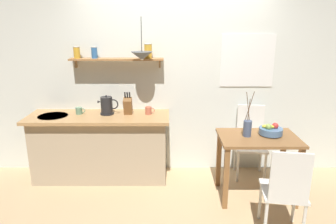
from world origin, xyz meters
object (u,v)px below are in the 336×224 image
(electric_kettle, at_px, (107,106))
(dining_chair_far, at_px, (250,138))
(fruit_bowl, at_px, (271,130))
(coffee_mug_by_sink, at_px, (79,111))
(pendant_lamp, at_px, (142,56))
(twig_vase, at_px, (248,128))
(coffee_mug_spare, at_px, (149,110))
(knife_block, at_px, (128,106))
(dining_table, at_px, (258,148))
(dining_chair_near, at_px, (286,189))

(electric_kettle, bearing_deg, dining_chair_far, 2.07)
(fruit_bowl, distance_m, coffee_mug_by_sink, 2.42)
(electric_kettle, height_order, pendant_lamp, pendant_lamp)
(twig_vase, xyz_separation_m, coffee_mug_spare, (-1.17, 0.50, 0.06))
(knife_block, distance_m, coffee_mug_by_sink, 0.65)
(dining_table, xyz_separation_m, knife_block, (-1.58, 0.51, 0.38))
(dining_table, bearing_deg, dining_chair_near, -85.17)
(twig_vase, distance_m, knife_block, 1.53)
(dining_table, height_order, coffee_mug_by_sink, coffee_mug_by_sink)
(electric_kettle, xyz_separation_m, knife_block, (0.27, -0.01, 0.00))
(knife_block, bearing_deg, electric_kettle, 178.15)
(coffee_mug_spare, bearing_deg, electric_kettle, 179.92)
(dining_chair_far, relative_size, coffee_mug_spare, 7.71)
(dining_chair_far, bearing_deg, electric_kettle, -177.93)
(twig_vase, relative_size, coffee_mug_by_sink, 4.28)
(dining_chair_far, distance_m, twig_vase, 0.71)
(dining_chair_near, height_order, fruit_bowl, dining_chair_near)
(twig_vase, xyz_separation_m, pendant_lamp, (-1.24, 0.45, 0.78))
(dining_chair_near, relative_size, electric_kettle, 3.54)
(dining_chair_near, relative_size, pendant_lamp, 1.85)
(pendant_lamp, bearing_deg, coffee_mug_spare, 40.34)
(dining_table, relative_size, fruit_bowl, 3.38)
(coffee_mug_spare, bearing_deg, dining_chair_far, 2.91)
(dining_chair_far, height_order, knife_block, knife_block)
(coffee_mug_by_sink, relative_size, coffee_mug_spare, 0.99)
(coffee_mug_by_sink, bearing_deg, coffee_mug_spare, -0.75)
(twig_vase, bearing_deg, electric_kettle, 163.58)
(pendant_lamp, bearing_deg, fruit_bowl, -15.11)
(dining_chair_near, xyz_separation_m, coffee_mug_spare, (-1.37, 1.28, 0.42))
(dining_chair_near, xyz_separation_m, dining_chair_far, (0.01, 1.35, 0.00))
(electric_kettle, relative_size, coffee_mug_by_sink, 2.16)
(dining_table, xyz_separation_m, fruit_bowl, (0.15, 0.05, 0.21))
(dining_chair_far, distance_m, electric_kettle, 1.98)
(dining_table, relative_size, electric_kettle, 3.40)
(coffee_mug_spare, xyz_separation_m, pendant_lamp, (-0.07, -0.06, 0.71))
(dining_chair_near, height_order, twig_vase, twig_vase)
(coffee_mug_by_sink, bearing_deg, knife_block, -1.78)
(dining_chair_far, distance_m, coffee_mug_spare, 1.44)
(fruit_bowl, bearing_deg, twig_vase, -172.90)
(fruit_bowl, distance_m, knife_block, 1.80)
(twig_vase, height_order, coffee_mug_spare, twig_vase)
(dining_chair_far, bearing_deg, fruit_bowl, -81.48)
(twig_vase, bearing_deg, knife_block, 160.99)
(dining_table, relative_size, dining_chair_near, 0.96)
(dining_chair_near, height_order, knife_block, knife_block)
(dining_table, relative_size, twig_vase, 1.71)
(dining_chair_near, height_order, dining_chair_far, dining_chair_far)
(twig_vase, relative_size, pendant_lamp, 1.03)
(coffee_mug_by_sink, height_order, coffee_mug_spare, coffee_mug_spare)
(dining_chair_near, height_order, electric_kettle, electric_kettle)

